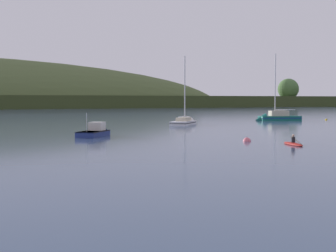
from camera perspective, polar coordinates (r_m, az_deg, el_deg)
The scene contains 6 objects.
sailboat_near_mooring at distance 77.97m, azimuth 1.93°, elevation 0.31°, with size 6.71×7.19×11.59m.
sailboat_midwater_white at distance 94.08m, azimuth 11.94°, elevation 0.82°, with size 8.79×4.27×13.15m.
fishing_boat_moored at distance 53.62m, azimuth -8.18°, elevation -0.84°, with size 4.72×5.35×3.24m.
canoe_with_paddler at distance 44.17m, azimuth 13.91°, elevation -1.95°, with size 1.68×3.60×1.02m.
mooring_buoy_midchannel at distance 47.04m, azimuth 8.87°, elevation -1.73°, with size 0.73×0.73×0.81m.
mooring_buoy_off_fishing_boat at distance 99.88m, azimuth 17.37°, elevation 0.66°, with size 0.47×0.47×0.55m.
Camera 1 is at (-20.94, -11.95, 3.86)m, focal length 54.18 mm.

